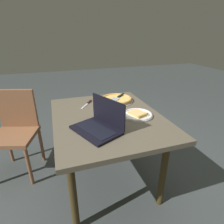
# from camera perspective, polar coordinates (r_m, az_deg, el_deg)

# --- Properties ---
(ground_plane) EXTENTS (12.00, 12.00, 0.00)m
(ground_plane) POSITION_cam_1_polar(r_m,az_deg,el_deg) (1.97, -1.27, -21.23)
(ground_plane) COLOR #3C4242
(dining_table) EXTENTS (1.11, 0.89, 0.75)m
(dining_table) POSITION_cam_1_polar(r_m,az_deg,el_deg) (1.58, -1.49, -4.18)
(dining_table) COLOR brown
(dining_table) RESTS_ON ground_plane
(laptop) EXTENTS (0.41, 0.36, 0.22)m
(laptop) POSITION_cam_1_polar(r_m,az_deg,el_deg) (1.31, -3.92, -3.80)
(laptop) COLOR black
(laptop) RESTS_ON dining_table
(pizza_plate) EXTENTS (0.25, 0.25, 0.04)m
(pizza_plate) POSITION_cam_1_polar(r_m,az_deg,el_deg) (1.54, 8.00, -0.80)
(pizza_plate) COLOR silver
(pizza_plate) RESTS_ON dining_table
(pizza_tray) EXTENTS (0.33, 0.33, 0.04)m
(pizza_tray) POSITION_cam_1_polar(r_m,az_deg,el_deg) (1.85, 1.43, 3.98)
(pizza_tray) COLOR #A19FA7
(pizza_tray) RESTS_ON dining_table
(table_knife) EXTENTS (0.19, 0.14, 0.01)m
(table_knife) POSITION_cam_1_polar(r_m,az_deg,el_deg) (1.81, -7.63, 2.70)
(table_knife) COLOR silver
(table_knife) RESTS_ON dining_table
(chair_near) EXTENTS (0.50, 0.50, 0.87)m
(chair_near) POSITION_cam_1_polar(r_m,az_deg,el_deg) (2.11, -27.93, -4.36)
(chair_near) COLOR brown
(chair_near) RESTS_ON ground_plane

